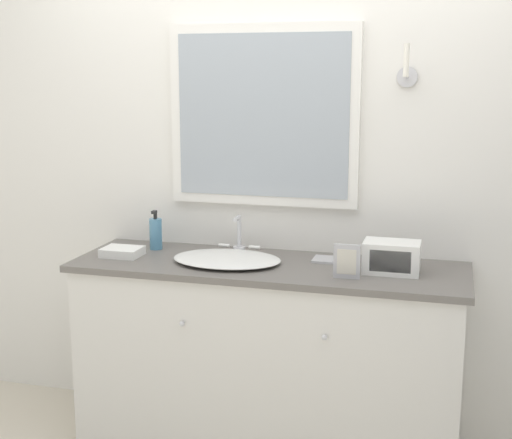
{
  "coord_description": "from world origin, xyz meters",
  "views": [
    {
      "loc": [
        0.77,
        -2.69,
        1.7
      ],
      "look_at": [
        -0.06,
        0.3,
        1.08
      ],
      "focal_mm": 50.0,
      "sensor_mm": 36.0,
      "label": 1
    }
  ],
  "objects_px": {
    "soap_bottle": "(156,233)",
    "picture_frame": "(347,261)",
    "appliance_box": "(392,257)",
    "sink_basin": "(227,258)"
  },
  "relations": [
    {
      "from": "appliance_box",
      "to": "picture_frame",
      "type": "distance_m",
      "value": 0.22
    },
    {
      "from": "soap_bottle",
      "to": "picture_frame",
      "type": "distance_m",
      "value": 1.0
    },
    {
      "from": "appliance_box",
      "to": "sink_basin",
      "type": "bearing_deg",
      "value": -178.11
    },
    {
      "from": "soap_bottle",
      "to": "picture_frame",
      "type": "relative_size",
      "value": 1.32
    },
    {
      "from": "soap_bottle",
      "to": "picture_frame",
      "type": "bearing_deg",
      "value": -15.29
    },
    {
      "from": "sink_basin",
      "to": "picture_frame",
      "type": "relative_size",
      "value": 3.39
    },
    {
      "from": "soap_bottle",
      "to": "picture_frame",
      "type": "xyz_separation_m",
      "value": [
        0.97,
        -0.26,
        -0.01
      ]
    },
    {
      "from": "soap_bottle",
      "to": "appliance_box",
      "type": "xyz_separation_m",
      "value": [
        1.14,
        -0.12,
        -0.01
      ]
    },
    {
      "from": "soap_bottle",
      "to": "sink_basin",
      "type": "bearing_deg",
      "value": -19.76
    },
    {
      "from": "soap_bottle",
      "to": "picture_frame",
      "type": "height_order",
      "value": "soap_bottle"
    }
  ]
}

